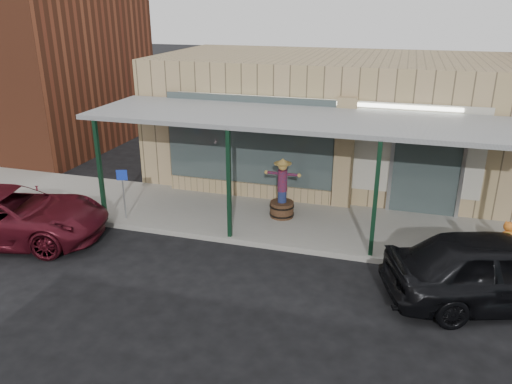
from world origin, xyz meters
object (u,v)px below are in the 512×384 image
(barrel_scarecrow, at_px, (282,197))
(parked_sedan, at_px, (499,270))
(car_maroon, at_px, (9,215))
(barrel_pumpkin, at_px, (510,246))
(handicap_sign, at_px, (123,188))

(barrel_scarecrow, height_order, parked_sedan, barrel_scarecrow)
(barrel_scarecrow, xyz_separation_m, car_maroon, (-6.54, -3.15, -0.04))
(barrel_pumpkin, xyz_separation_m, car_maroon, (-12.35, -2.40, 0.27))
(barrel_scarecrow, relative_size, car_maroon, 0.34)
(barrel_pumpkin, bearing_deg, barrel_scarecrow, 172.63)
(barrel_scarecrow, relative_size, handicap_sign, 1.20)
(barrel_scarecrow, relative_size, barrel_pumpkin, 2.20)
(barrel_pumpkin, height_order, car_maroon, car_maroon)
(car_maroon, bearing_deg, barrel_scarecrow, -77.44)
(handicap_sign, relative_size, car_maroon, 0.29)
(handicap_sign, height_order, car_maroon, handicap_sign)
(barrel_scarecrow, distance_m, parked_sedan, 5.91)
(parked_sedan, xyz_separation_m, car_maroon, (-11.76, -0.38, -0.08))
(barrel_pumpkin, distance_m, handicap_sign, 10.04)
(parked_sedan, distance_m, car_maroon, 11.77)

